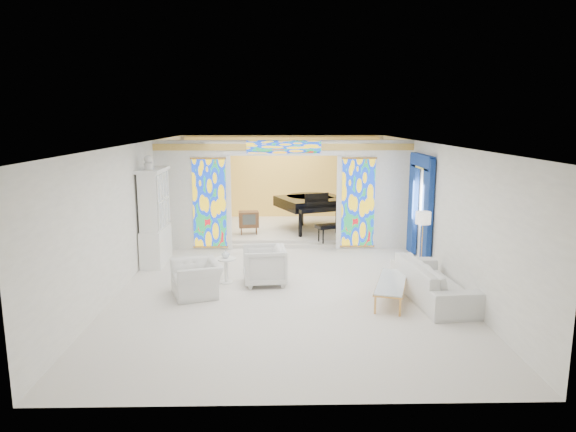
{
  "coord_description": "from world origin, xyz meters",
  "views": [
    {
      "loc": [
        -0.18,
        -11.92,
        3.56
      ],
      "look_at": [
        0.07,
        0.2,
        1.26
      ],
      "focal_mm": 32.0,
      "sensor_mm": 36.0,
      "label": 1
    }
  ],
  "objects_px": {
    "coffee_table": "(392,283)",
    "tv_console": "(249,219)",
    "china_cabinet": "(155,217)",
    "armchair_right": "(264,265)",
    "sofa": "(434,281)",
    "grand_piano": "(311,203)",
    "armchair_left": "(197,279)"
  },
  "relations": [
    {
      "from": "armchair_right",
      "to": "sofa",
      "type": "relative_size",
      "value": 0.36
    },
    {
      "from": "armchair_right",
      "to": "coffee_table",
      "type": "xyz_separation_m",
      "value": [
        2.55,
        -1.09,
        -0.06
      ]
    },
    {
      "from": "armchair_left",
      "to": "coffee_table",
      "type": "relative_size",
      "value": 0.57
    },
    {
      "from": "armchair_right",
      "to": "grand_piano",
      "type": "xyz_separation_m",
      "value": [
        1.33,
        4.88,
        0.59
      ]
    },
    {
      "from": "tv_console",
      "to": "china_cabinet",
      "type": "bearing_deg",
      "value": -137.67
    },
    {
      "from": "china_cabinet",
      "to": "armchair_left",
      "type": "xyz_separation_m",
      "value": [
        1.38,
        -2.41,
        -0.83
      ]
    },
    {
      "from": "coffee_table",
      "to": "tv_console",
      "type": "height_order",
      "value": "tv_console"
    },
    {
      "from": "coffee_table",
      "to": "armchair_left",
      "type": "bearing_deg",
      "value": 174.05
    },
    {
      "from": "armchair_right",
      "to": "grand_piano",
      "type": "bearing_deg",
      "value": 158.88
    },
    {
      "from": "coffee_table",
      "to": "sofa",
      "type": "bearing_deg",
      "value": 4.85
    },
    {
      "from": "coffee_table",
      "to": "tv_console",
      "type": "bearing_deg",
      "value": 120.52
    },
    {
      "from": "china_cabinet",
      "to": "tv_console",
      "type": "height_order",
      "value": "china_cabinet"
    },
    {
      "from": "sofa",
      "to": "tv_console",
      "type": "xyz_separation_m",
      "value": [
        -3.99,
        5.21,
        0.25
      ]
    },
    {
      "from": "coffee_table",
      "to": "grand_piano",
      "type": "height_order",
      "value": "grand_piano"
    },
    {
      "from": "sofa",
      "to": "coffee_table",
      "type": "distance_m",
      "value": 0.87
    },
    {
      "from": "sofa",
      "to": "armchair_left",
      "type": "bearing_deg",
      "value": 80.62
    },
    {
      "from": "armchair_left",
      "to": "armchair_right",
      "type": "bearing_deg",
      "value": 97.18
    },
    {
      "from": "china_cabinet",
      "to": "sofa",
      "type": "bearing_deg",
      "value": -24.0
    },
    {
      "from": "armchair_left",
      "to": "china_cabinet",
      "type": "bearing_deg",
      "value": -169.6
    },
    {
      "from": "china_cabinet",
      "to": "coffee_table",
      "type": "height_order",
      "value": "china_cabinet"
    },
    {
      "from": "sofa",
      "to": "coffee_table",
      "type": "relative_size",
      "value": 1.37
    },
    {
      "from": "armchair_left",
      "to": "armchair_right",
      "type": "distance_m",
      "value": 1.53
    },
    {
      "from": "armchair_right",
      "to": "grand_piano",
      "type": "relative_size",
      "value": 0.27
    },
    {
      "from": "china_cabinet",
      "to": "coffee_table",
      "type": "xyz_separation_m",
      "value": [
        5.3,
        -2.82,
        -0.81
      ]
    },
    {
      "from": "china_cabinet",
      "to": "armchair_left",
      "type": "distance_m",
      "value": 2.9
    },
    {
      "from": "grand_piano",
      "to": "tv_console",
      "type": "height_order",
      "value": "grand_piano"
    },
    {
      "from": "sofa",
      "to": "armchair_right",
      "type": "bearing_deg",
      "value": 68.08
    },
    {
      "from": "armchair_right",
      "to": "sofa",
      "type": "bearing_deg",
      "value": 67.52
    },
    {
      "from": "china_cabinet",
      "to": "sofa",
      "type": "height_order",
      "value": "china_cabinet"
    },
    {
      "from": "sofa",
      "to": "grand_piano",
      "type": "xyz_separation_m",
      "value": [
        -2.1,
        5.9,
        0.64
      ]
    },
    {
      "from": "sofa",
      "to": "grand_piano",
      "type": "bearing_deg",
      "value": 14.19
    },
    {
      "from": "china_cabinet",
      "to": "armchair_right",
      "type": "relative_size",
      "value": 2.96
    }
  ]
}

